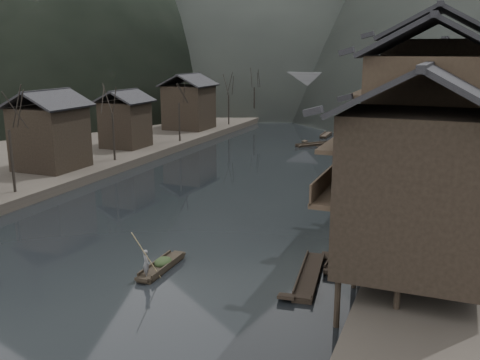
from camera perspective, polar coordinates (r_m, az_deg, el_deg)
The scene contains 12 objects.
water at distance 41.10m, azimuth -6.49°, elevation -5.12°, with size 300.00×300.00×0.00m, color black.
left_bank at distance 92.39m, azimuth -14.05°, elevation 5.44°, with size 40.00×200.00×1.20m, color #2D2823.
stilt_houses at distance 53.27m, azimuth 20.45°, elevation 8.21°, with size 9.00×67.60×16.31m.
left_houses at distance 67.35m, azimuth -14.04°, elevation 6.86°, with size 8.10×53.20×8.73m.
bare_trees at distance 69.51m, azimuth -9.29°, elevation 8.26°, with size 3.97×73.92×7.94m.
moored_sampans at distance 62.29m, azimuth 15.31°, elevation 1.16°, with size 3.40×71.74×0.47m.
midriver_boats at distance 80.89m, azimuth 8.43°, elevation 4.30°, with size 4.17×14.07×0.44m.
stone_bridge at distance 108.12m, azimuth 11.90°, elevation 9.11°, with size 40.00×6.00×9.00m.
hero_sampan at distance 33.74m, azimuth -8.37°, elevation -9.10°, with size 1.08×4.78×0.43m.
cargo_heap at distance 33.71m, azimuth -8.21°, elevation -8.12°, with size 1.05×1.37×0.63m, color black.
boatman at distance 32.04m, azimuth -9.99°, elevation -8.36°, with size 0.62×0.40×1.69m, color #555557.
bamboo_pole at distance 31.03m, azimuth -9.88°, elevation -3.77°, with size 0.06×0.06×4.19m, color #8C7A51.
Camera 1 is at (18.60, -34.20, 13.19)m, focal length 40.00 mm.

